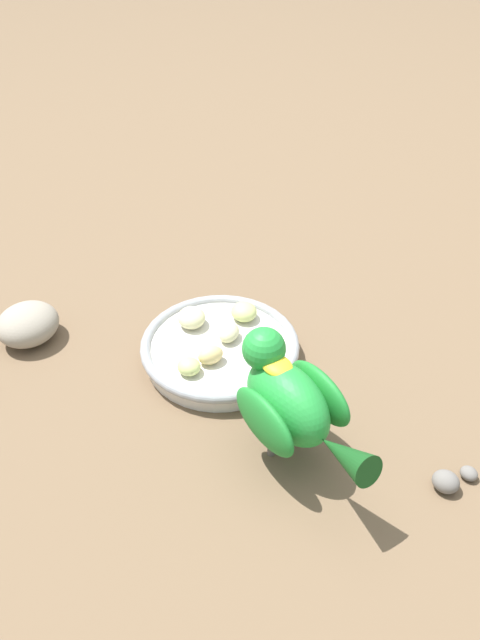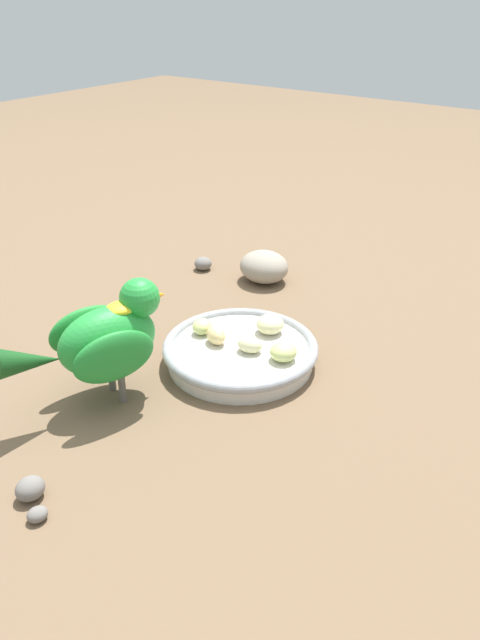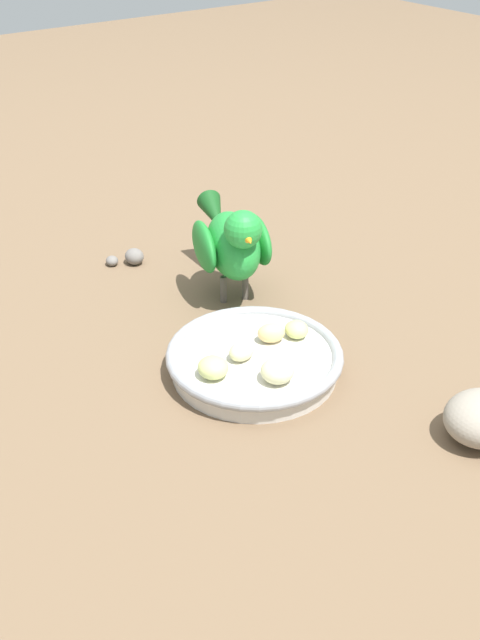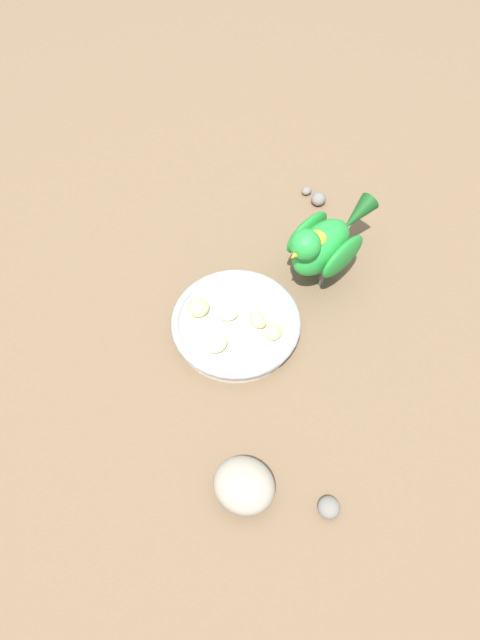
% 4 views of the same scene
% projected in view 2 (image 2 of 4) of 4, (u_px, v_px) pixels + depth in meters
% --- Properties ---
extents(ground_plane, '(4.00, 4.00, 0.00)m').
position_uv_depth(ground_plane, '(257.00, 366.00, 0.84)').
color(ground_plane, brown).
extents(feeding_bowl, '(0.21, 0.21, 0.03)m').
position_uv_depth(feeding_bowl, '(240.00, 352.00, 0.84)').
color(feeding_bowl, beige).
rests_on(feeding_bowl, ground_plane).
extents(apple_piece_0, '(0.03, 0.04, 0.02)m').
position_uv_depth(apple_piece_0, '(250.00, 345.00, 0.82)').
color(apple_piece_0, beige).
rests_on(apple_piece_0, feeding_bowl).
extents(apple_piece_1, '(0.04, 0.04, 0.02)m').
position_uv_depth(apple_piece_1, '(283.00, 352.00, 0.80)').
color(apple_piece_1, '#C6D17A').
rests_on(apple_piece_1, feeding_bowl).
extents(apple_piece_2, '(0.05, 0.05, 0.03)m').
position_uv_depth(apple_piece_2, '(270.00, 324.00, 0.86)').
color(apple_piece_2, beige).
rests_on(apple_piece_2, feeding_bowl).
extents(apple_piece_3, '(0.04, 0.04, 0.02)m').
position_uv_depth(apple_piece_3, '(216.00, 335.00, 0.84)').
color(apple_piece_3, '#E5C67F').
rests_on(apple_piece_3, feeding_bowl).
extents(apple_piece_4, '(0.03, 0.03, 0.02)m').
position_uv_depth(apple_piece_4, '(203.00, 327.00, 0.86)').
color(apple_piece_4, '#C6D17A').
rests_on(apple_piece_4, feeding_bowl).
extents(parrot, '(0.21, 0.12, 0.15)m').
position_uv_depth(parrot, '(104.00, 338.00, 0.73)').
color(parrot, '#59544C').
rests_on(parrot, ground_plane).
extents(rock_large, '(0.09, 0.10, 0.05)m').
position_uv_depth(rock_large, '(264.00, 267.00, 1.06)').
color(rock_large, gray).
rests_on(rock_large, ground_plane).
extents(pebble_0, '(0.02, 0.02, 0.01)m').
position_uv_depth(pebble_0, '(37.00, 514.00, 0.60)').
color(pebble_0, slate).
rests_on(pebble_0, ground_plane).
extents(pebble_1, '(0.03, 0.03, 0.02)m').
position_uv_depth(pebble_1, '(30.00, 489.00, 0.62)').
color(pebble_1, slate).
rests_on(pebble_1, ground_plane).
extents(pebble_2, '(0.04, 0.04, 0.02)m').
position_uv_depth(pebble_2, '(203.00, 264.00, 1.11)').
color(pebble_2, slate).
rests_on(pebble_2, ground_plane).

